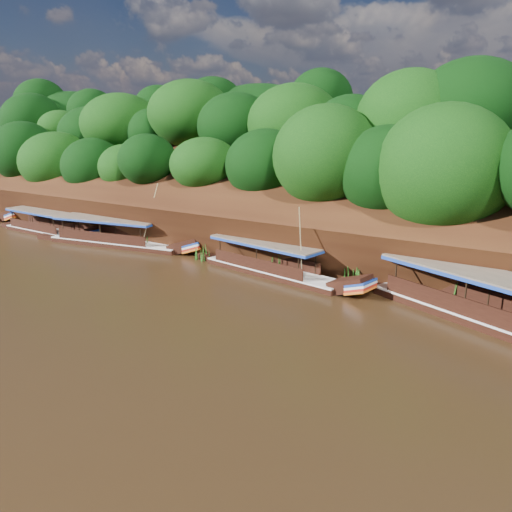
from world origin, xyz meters
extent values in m
plane|color=black|center=(0.00, 0.00, 0.00)|extent=(160.00, 160.00, 0.00)
cube|color=black|center=(0.00, 16.00, 3.50)|extent=(120.00, 16.12, 13.64)
cube|color=black|center=(0.00, 26.00, 0.00)|extent=(120.00, 24.00, 12.00)
ellipsoid|color=#08350A|center=(-36.00, 14.00, 3.20)|extent=(16.00, 8.00, 6.00)
ellipsoid|color=#08350A|center=(-30.00, 22.00, 9.00)|extent=(20.00, 10.00, 8.00)
ellipsoid|color=#08350A|center=(-6.00, 15.00, 3.50)|extent=(18.00, 8.00, 6.40)
ellipsoid|color=#08350A|center=(0.00, 23.00, 9.20)|extent=(24.00, 11.00, 8.40)
cube|color=black|center=(14.51, 7.11, 0.00)|extent=(13.86, 7.51, 0.98)
cube|color=silver|center=(14.51, 7.11, 0.47)|extent=(13.89, 7.58, 0.11)
cube|color=brown|center=(13.70, 7.44, 2.63)|extent=(11.19, 6.70, 0.13)
cube|color=#173A9B|center=(13.70, 7.44, 2.50)|extent=(11.19, 6.70, 0.20)
cube|color=black|center=(0.32, 8.51, 0.00)|extent=(11.30, 3.69, 0.83)
cube|color=silver|center=(0.32, 8.51, 0.40)|extent=(11.31, 3.75, 0.09)
cube|color=black|center=(6.51, 7.57, 0.65)|extent=(2.84, 1.91, 1.57)
cube|color=#173A9B|center=(7.19, 7.46, 0.93)|extent=(1.59, 1.78, 0.57)
cube|color=#AF2113|center=(7.19, 7.46, 0.61)|extent=(1.59, 1.78, 0.57)
cube|color=brown|center=(-0.37, 8.62, 2.23)|extent=(8.96, 3.63, 0.11)
cube|color=#173A9B|center=(-0.37, 8.62, 2.12)|extent=(8.96, 3.63, 0.17)
cylinder|color=tan|center=(2.99, 7.54, 2.86)|extent=(0.40, 1.25, 4.75)
cube|color=black|center=(-15.62, 8.39, 0.00)|extent=(12.78, 4.37, 0.86)
cube|color=silver|center=(-15.62, 8.39, 0.41)|extent=(12.79, 4.43, 0.10)
cube|color=black|center=(-8.65, 9.69, 0.67)|extent=(3.20, 2.09, 1.69)
cube|color=#173A9B|center=(-7.87, 9.83, 0.95)|extent=(1.82, 1.89, 0.63)
cube|color=#AF2113|center=(-7.87, 9.83, 0.63)|extent=(1.82, 1.89, 0.63)
cube|color=brown|center=(-16.39, 8.25, 2.30)|extent=(10.15, 4.18, 0.11)
cube|color=#173A9B|center=(-16.39, 8.25, 2.19)|extent=(10.15, 4.18, 0.17)
cylinder|color=tan|center=(-11.83, 8.90, 3.04)|extent=(1.15, 1.14, 5.02)
cube|color=black|center=(-25.05, 7.99, 0.00)|extent=(10.47, 2.19, 0.81)
cube|color=silver|center=(-25.05, 7.99, 0.39)|extent=(10.47, 2.25, 0.09)
cube|color=black|center=(-19.18, 7.87, 0.63)|extent=(2.51, 1.53, 1.50)
cube|color=#173A9B|center=(-18.53, 7.86, 0.90)|extent=(1.32, 1.57, 0.54)
cube|color=#AF2113|center=(-18.53, 7.86, 0.59)|extent=(1.32, 1.57, 0.54)
cube|color=brown|center=(-25.70, 8.00, 2.17)|extent=(8.21, 2.44, 0.11)
cube|color=#173A9B|center=(-25.70, 8.00, 2.06)|extent=(8.21, 2.44, 0.16)
cube|color=black|center=(-33.98, 9.68, 0.65)|extent=(2.69, 1.79, 1.53)
cube|color=#173A9B|center=(-33.31, 9.75, 0.92)|extent=(1.48, 1.72, 0.55)
cube|color=#AF2113|center=(-33.31, 9.75, 0.61)|extent=(1.48, 1.72, 0.55)
cone|color=#266018|center=(-26.82, 9.87, 1.01)|extent=(1.50, 1.50, 2.02)
cone|color=#266018|center=(-19.26, 9.47, 0.69)|extent=(1.50, 1.50, 1.38)
cone|color=#266018|center=(-13.18, 9.81, 0.91)|extent=(1.50, 1.50, 1.82)
cone|color=#266018|center=(-6.26, 8.91, 0.67)|extent=(1.50, 1.50, 1.35)
cone|color=#266018|center=(-0.02, 9.63, 0.83)|extent=(1.50, 1.50, 1.65)
cone|color=#266018|center=(5.96, 9.73, 1.15)|extent=(1.50, 1.50, 2.30)
cone|color=#266018|center=(12.87, 9.43, 0.86)|extent=(1.50, 1.50, 1.72)
camera|label=1|loc=(17.86, -19.73, 10.06)|focal=35.00mm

